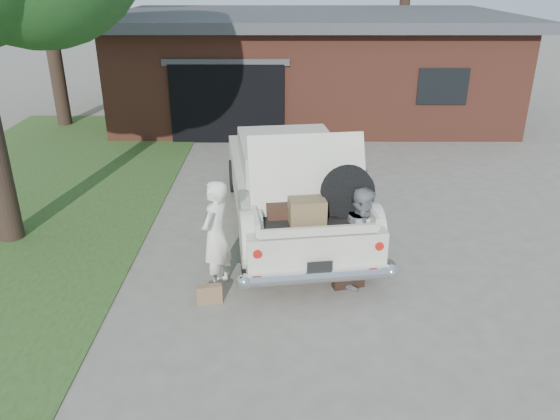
{
  "coord_description": "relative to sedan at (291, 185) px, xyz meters",
  "views": [
    {
      "loc": [
        0.02,
        -7.24,
        4.56
      ],
      "look_at": [
        0.0,
        0.6,
        1.1
      ],
      "focal_mm": 35.0,
      "sensor_mm": 36.0,
      "label": 1
    }
  ],
  "objects": [
    {
      "name": "ground",
      "position": [
        -0.21,
        -2.4,
        -0.83
      ],
      "size": [
        90.0,
        90.0,
        0.0
      ],
      "primitive_type": "plane",
      "color": "gray",
      "rests_on": "ground"
    },
    {
      "name": "house",
      "position": [
        0.77,
        9.07,
        0.84
      ],
      "size": [
        12.8,
        7.8,
        3.3
      ],
      "color": "brown",
      "rests_on": "ground"
    },
    {
      "name": "sedan",
      "position": [
        0.0,
        0.0,
        0.0
      ],
      "size": [
        2.9,
        5.86,
        2.24
      ],
      "rotation": [
        0.0,
        0.0,
        0.14
      ],
      "color": "silver",
      "rests_on": "ground"
    },
    {
      "name": "grass_strip",
      "position": [
        -5.71,
        0.6,
        -0.82
      ],
      "size": [
        6.0,
        16.0,
        0.02
      ],
      "primitive_type": "cube",
      "color": "#2D4C1E",
      "rests_on": "ground"
    },
    {
      "name": "woman_right",
      "position": [
        1.07,
        -2.13,
        -0.03
      ],
      "size": [
        0.86,
        0.95,
        1.6
      ],
      "primitive_type": "imported",
      "rotation": [
        0.0,
        0.0,
        1.17
      ],
      "color": "gray",
      "rests_on": "ground"
    },
    {
      "name": "suitcase_right",
      "position": [
        0.86,
        -2.29,
        -0.64
      ],
      "size": [
        0.52,
        0.28,
        0.38
      ],
      "primitive_type": "cube",
      "rotation": [
        0.0,
        0.0,
        0.26
      ],
      "color": "black",
      "rests_on": "ground"
    },
    {
      "name": "woman_left",
      "position": [
        -1.18,
        -2.27,
        0.05
      ],
      "size": [
        0.63,
        0.75,
        1.75
      ],
      "primitive_type": "imported",
      "rotation": [
        0.0,
        0.0,
        -1.95
      ],
      "color": "white",
      "rests_on": "ground"
    },
    {
      "name": "suitcase_left",
      "position": [
        -1.26,
        -2.74,
        -0.68
      ],
      "size": [
        0.39,
        0.19,
        0.29
      ],
      "primitive_type": "cube",
      "rotation": [
        0.0,
        0.0,
        0.19
      ],
      "color": "olive",
      "rests_on": "ground"
    }
  ]
}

